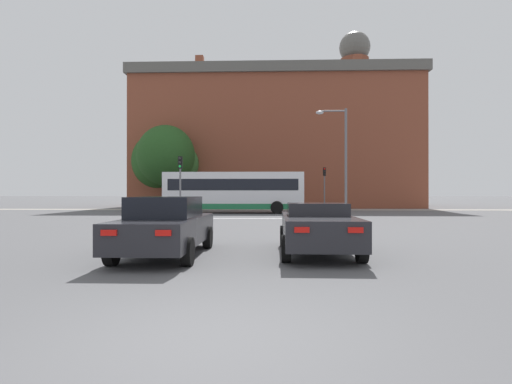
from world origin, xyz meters
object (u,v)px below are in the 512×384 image
car_roadster_right (318,227)px  pedestrian_waiting (299,200)px  traffic_light_near_left (180,176)px  bus_crossing_lead (234,191)px  car_saloon_left (166,226)px  traffic_light_far_right (324,181)px  street_lamp_junction (341,151)px

car_roadster_right → pedestrian_waiting: pedestrian_waiting is taller
traffic_light_near_left → bus_crossing_lead: bearing=65.3°
car_saloon_left → traffic_light_near_left: 16.08m
car_roadster_right → traffic_light_near_left: 16.86m
car_saloon_left → bus_crossing_lead: size_ratio=0.42×
car_saloon_left → bus_crossing_lead: bus_crossing_lead is taller
car_saloon_left → pedestrian_waiting: bearing=79.0°
traffic_light_far_right → street_lamp_junction: street_lamp_junction is taller
bus_crossing_lead → street_lamp_junction: 10.35m
car_roadster_right → traffic_light_far_right: bearing=82.7°
car_roadster_right → car_saloon_left: bearing=-172.0°
pedestrian_waiting → car_roadster_right: bearing=-122.9°
traffic_light_near_left → street_lamp_junction: street_lamp_junction is taller
car_saloon_left → street_lamp_junction: size_ratio=0.67×
car_saloon_left → car_roadster_right: car_saloon_left is taller
traffic_light_near_left → traffic_light_far_right: traffic_light_far_right is taller
pedestrian_waiting → traffic_light_far_right: bearing=-44.5°
traffic_light_far_right → street_lamp_junction: 12.81m
traffic_light_near_left → pedestrian_waiting: size_ratio=2.46×
car_saloon_left → traffic_light_near_left: (-3.16, 15.65, 1.94)m
traffic_light_near_left → street_lamp_junction: bearing=-2.2°
street_lamp_junction → pedestrian_waiting: size_ratio=4.29×
car_roadster_right → pedestrian_waiting: (1.59, 28.08, 0.25)m
bus_crossing_lead → traffic_light_near_left: (-2.95, -6.41, 0.95)m
traffic_light_near_left → car_roadster_right: bearing=-64.9°
bus_crossing_lead → car_roadster_right: bearing=-169.1°
bus_crossing_lead → pedestrian_waiting: bearing=-41.4°
car_roadster_right → traffic_light_far_right: traffic_light_far_right is taller
car_roadster_right → traffic_light_near_left: traffic_light_near_left is taller
car_roadster_right → bus_crossing_lead: bearing=101.8°
traffic_light_near_left → traffic_light_far_right: 16.55m
bus_crossing_lead → car_saloon_left: bearing=-179.4°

